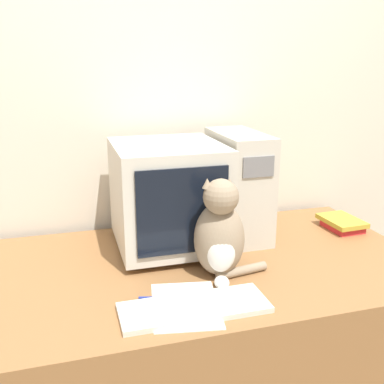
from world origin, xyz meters
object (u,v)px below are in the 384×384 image
at_px(crt_monitor, 168,195).
at_px(cat, 220,234).
at_px(computer_tower, 238,185).
at_px(book_stack, 342,223).
at_px(keyboard, 194,307).
at_px(pen, 161,298).

height_order(crt_monitor, cat, crt_monitor).
distance_m(computer_tower, book_stack, 0.54).
bearing_deg(crt_monitor, keyboard, -94.52).
bearing_deg(pen, keyboard, -48.66).
height_order(computer_tower, cat, computer_tower).
distance_m(keyboard, book_stack, 0.99).
xyz_separation_m(crt_monitor, cat, (0.12, -0.30, -0.07)).
relative_size(computer_tower, book_stack, 2.15).
relative_size(keyboard, book_stack, 2.20).
bearing_deg(computer_tower, pen, -134.00).
xyz_separation_m(keyboard, pen, (-0.08, 0.10, -0.01)).
distance_m(cat, pen, 0.31).
bearing_deg(computer_tower, cat, -120.60).
relative_size(crt_monitor, book_stack, 2.19).
distance_m(book_stack, pen, 1.02).
bearing_deg(book_stack, crt_monitor, 178.28).
bearing_deg(crt_monitor, pen, -106.80).
distance_m(crt_monitor, book_stack, 0.84).
relative_size(book_stack, pen, 1.47).
bearing_deg(crt_monitor, cat, -68.83).
bearing_deg(pen, crt_monitor, 73.20).
distance_m(crt_monitor, pen, 0.49).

